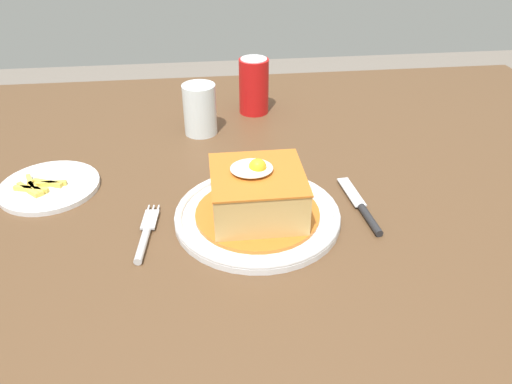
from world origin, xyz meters
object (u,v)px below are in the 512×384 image
Objects in this scene: main_plate at (257,215)px; fork at (145,237)px; soda_can at (252,86)px; drinking_glass at (200,113)px; knife at (364,211)px; side_plate_fries at (49,187)px.

fork is at bearing -169.85° from main_plate.
soda_can is 0.15m from drinking_glass.
fork is 0.35m from knife.
drinking_glass is 0.62× the size of side_plate_fries.
drinking_glass is at bearing 103.94° from main_plate.
soda_can reaches higher than drinking_glass.
side_plate_fries is at bearing 159.24° from main_plate.
soda_can is (0.04, 0.42, 0.05)m from main_plate.
drinking_glass reaches higher than knife.
drinking_glass is (-0.25, 0.33, 0.04)m from knife.
fork is 0.50m from soda_can.
soda_can reaches higher than knife.
drinking_glass is at bearing 75.45° from fork.
main_plate is at bearing 10.15° from fork.
fork is at bearing -115.16° from soda_can.
side_plate_fries is (-0.35, 0.13, -0.00)m from main_plate.
soda_can is at bearing 84.76° from main_plate.
main_plate reaches higher than side_plate_fries.
drinking_glass reaches higher than fork.
fork is 0.24m from side_plate_fries.
soda_can is (-0.13, 0.43, 0.06)m from knife.
knife is 0.45m from soda_can.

